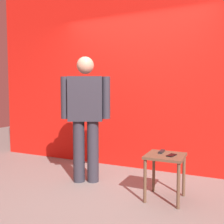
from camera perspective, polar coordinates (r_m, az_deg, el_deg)
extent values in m
plane|color=gray|center=(3.09, -3.61, -18.93)|extent=(12.00, 12.00, 0.00)
cube|color=red|center=(4.13, 5.52, 10.67)|extent=(5.49, 0.12, 3.36)
cylinder|color=#2D2D38|center=(3.52, -7.54, -8.84)|extent=(0.21, 0.21, 0.84)
cylinder|color=#2D2D38|center=(3.49, -4.36, -8.90)|extent=(0.21, 0.21, 0.84)
cube|color=#2D2D38|center=(3.41, -6.05, 2.99)|extent=(0.51, 0.39, 0.60)
cube|color=silver|center=(3.53, -5.83, 3.51)|extent=(0.12, 0.06, 0.50)
cube|color=#384C99|center=(3.54, -5.81, 3.22)|extent=(0.04, 0.03, 0.45)
cylinder|color=#2D2D38|center=(3.46, -10.65, 3.20)|extent=(0.15, 0.15, 0.57)
cylinder|color=#2D2D38|center=(3.39, -1.36, 3.26)|extent=(0.15, 0.15, 0.57)
sphere|color=tan|center=(3.44, -6.10, 10.51)|extent=(0.23, 0.23, 0.23)
cube|color=brown|center=(2.95, 12.04, -9.74)|extent=(0.42, 0.42, 0.03)
cylinder|color=brown|center=(2.90, 7.51, -15.29)|extent=(0.04, 0.04, 0.49)
cylinder|color=brown|center=(2.82, 14.87, -15.96)|extent=(0.04, 0.04, 0.49)
cylinder|color=brown|center=(3.23, 9.46, -13.26)|extent=(0.04, 0.04, 0.49)
cylinder|color=brown|center=(3.16, 16.03, -13.76)|extent=(0.04, 0.04, 0.49)
cube|color=black|center=(2.91, 13.39, -9.55)|extent=(0.10, 0.16, 0.01)
cube|color=black|center=(3.05, 11.20, -8.80)|extent=(0.04, 0.17, 0.02)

